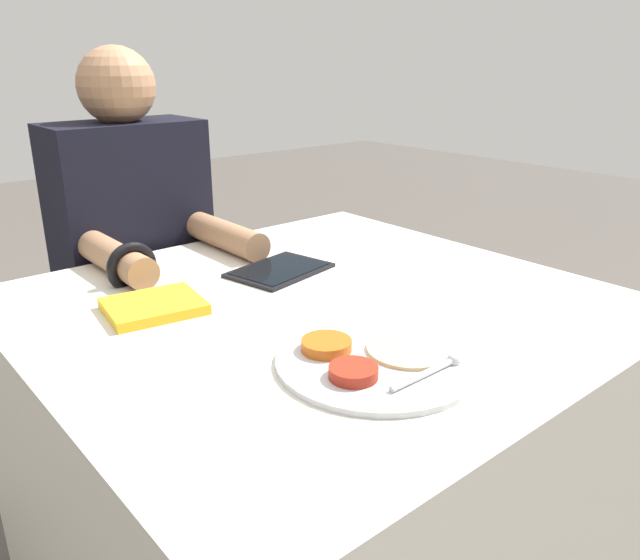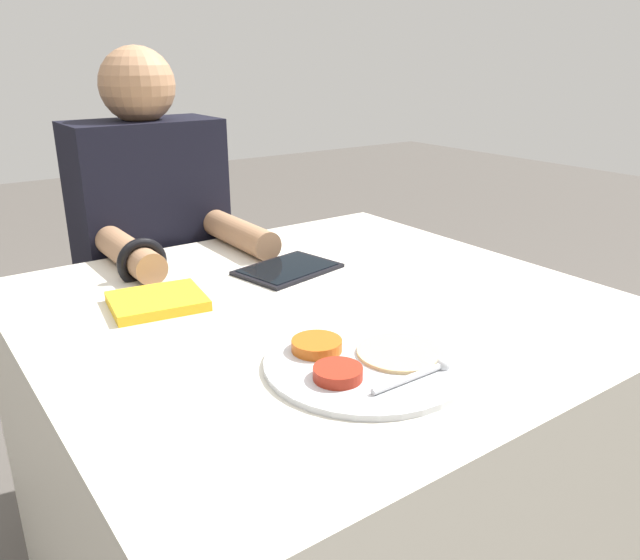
{
  "view_description": "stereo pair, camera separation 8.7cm",
  "coord_description": "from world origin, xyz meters",
  "px_view_note": "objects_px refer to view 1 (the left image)",
  "views": [
    {
      "loc": [
        -0.73,
        -0.86,
        1.23
      ],
      "look_at": [
        -0.02,
        -0.03,
        0.83
      ],
      "focal_mm": 35.0,
      "sensor_mm": 36.0,
      "label": 1
    },
    {
      "loc": [
        -0.66,
        -0.92,
        1.23
      ],
      "look_at": [
        -0.02,
        -0.03,
        0.83
      ],
      "focal_mm": 35.0,
      "sensor_mm": 36.0,
      "label": 2
    }
  ],
  "objects_px": {
    "tablet_device": "(280,270)",
    "person_diner": "(141,305)",
    "thali_tray": "(375,359)",
    "red_notebook": "(154,307)"
  },
  "relations": [
    {
      "from": "red_notebook",
      "to": "person_diner",
      "type": "height_order",
      "value": "person_diner"
    },
    {
      "from": "thali_tray",
      "to": "red_notebook",
      "type": "distance_m",
      "value": 0.45
    },
    {
      "from": "thali_tray",
      "to": "tablet_device",
      "type": "xyz_separation_m",
      "value": [
        0.15,
        0.45,
        -0.0
      ]
    },
    {
      "from": "red_notebook",
      "to": "tablet_device",
      "type": "height_order",
      "value": "red_notebook"
    },
    {
      "from": "red_notebook",
      "to": "tablet_device",
      "type": "bearing_deg",
      "value": 4.82
    },
    {
      "from": "thali_tray",
      "to": "tablet_device",
      "type": "height_order",
      "value": "thali_tray"
    },
    {
      "from": "thali_tray",
      "to": "person_diner",
      "type": "distance_m",
      "value": 0.91
    },
    {
      "from": "red_notebook",
      "to": "person_diner",
      "type": "relative_size",
      "value": 0.15
    },
    {
      "from": "thali_tray",
      "to": "red_notebook",
      "type": "bearing_deg",
      "value": 111.54
    },
    {
      "from": "tablet_device",
      "to": "person_diner",
      "type": "distance_m",
      "value": 0.5
    }
  ]
}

